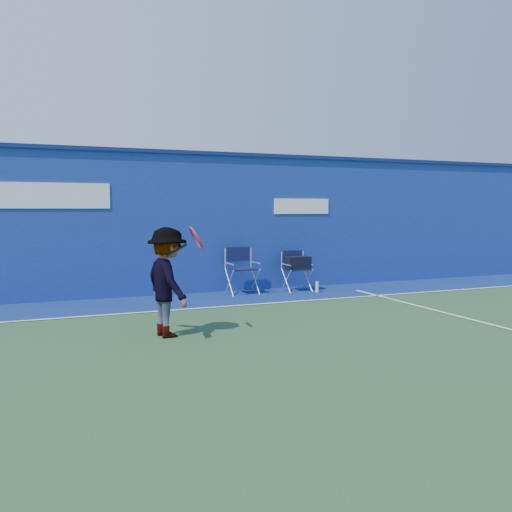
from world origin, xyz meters
name	(u,v)px	position (x,y,z in m)	size (l,w,h in m)	color
ground	(224,356)	(0.00, 0.00, 0.00)	(80.00, 80.00, 0.00)	#274A28
stadium_wall	(145,223)	(0.00, 5.20, 1.55)	(24.00, 0.50, 3.08)	navy
out_of_bounds_strip	(157,303)	(0.00, 4.10, 0.00)	(24.00, 1.80, 0.01)	navy
court_lines	(210,344)	(0.00, 0.60, 0.01)	(24.00, 12.00, 0.01)	white
directors_chair_left	(242,280)	(1.94, 4.52, 0.32)	(0.60, 0.54, 1.00)	silver
directors_chair_right	(297,274)	(3.22, 4.46, 0.38)	(0.54, 0.48, 0.90)	silver
water_bottle	(317,287)	(3.54, 4.09, 0.12)	(0.07, 0.07, 0.25)	silver
tennis_player	(168,282)	(-0.42, 1.30, 0.79)	(0.90, 1.11, 1.59)	#EA4738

